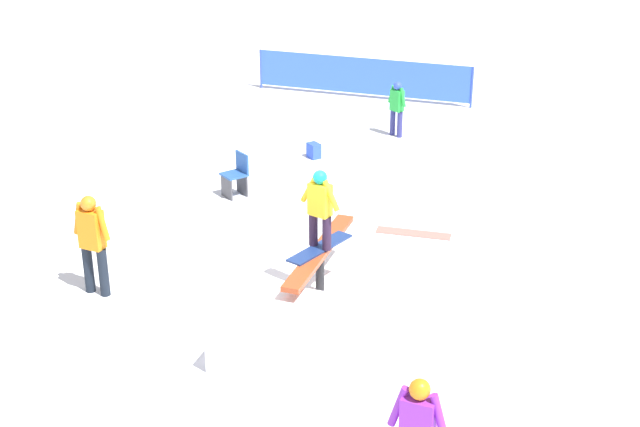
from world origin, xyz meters
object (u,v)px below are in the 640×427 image
object	(u,v)px
bystander_orange	(92,240)
folding_chair	(236,176)
backpack_on_snow	(314,151)
main_rider_on_rail	(320,211)
bystander_green	(397,106)
loose_snowboard_coral	(413,233)
rail_feature	(320,255)

from	to	relation	value
bystander_orange	folding_chair	world-z (taller)	bystander_orange
bystander_orange	backpack_on_snow	world-z (taller)	bystander_orange
bystander_orange	main_rider_on_rail	bearing A→B (deg)	-154.42
bystander_green	folding_chair	size ratio (longest dim) A/B	1.51
bystander_orange	folding_chair	bearing A→B (deg)	-89.13
folding_chair	backpack_on_snow	distance (m)	2.70
folding_chair	loose_snowboard_coral	bearing A→B (deg)	25.47
loose_snowboard_coral	bystander_orange	bearing A→B (deg)	37.76
loose_snowboard_coral	folding_chair	distance (m)	3.87
bystander_green	loose_snowboard_coral	size ratio (longest dim) A/B	0.97
bystander_green	backpack_on_snow	world-z (taller)	bystander_green
rail_feature	folding_chair	distance (m)	4.41
bystander_orange	bystander_green	size ratio (longest dim) A/B	1.26
bystander_green	loose_snowboard_coral	xyz separation A→B (m)	(-5.55, 0.60, -0.74)
rail_feature	bystander_orange	size ratio (longest dim) A/B	1.57
backpack_on_snow	bystander_green	bearing A→B (deg)	-84.40
main_rider_on_rail	folding_chair	size ratio (longest dim) A/B	1.48
loose_snowboard_coral	main_rider_on_rail	bearing A→B (deg)	67.23
main_rider_on_rail	backpack_on_snow	distance (m)	6.41
main_rider_on_rail	bystander_green	xyz separation A→B (m)	(7.63, -2.50, -0.68)
main_rider_on_rail	bystander_green	world-z (taller)	main_rider_on_rail
bystander_green	folding_chair	world-z (taller)	bystander_green
bystander_orange	loose_snowboard_coral	size ratio (longest dim) A/B	1.22
main_rider_on_rail	bystander_orange	distance (m)	3.58
bystander_orange	folding_chair	xyz separation A→B (m)	(3.90, -2.22, -0.53)
main_rider_on_rail	folding_chair	world-z (taller)	main_rider_on_rail
rail_feature	bystander_orange	world-z (taller)	bystander_orange
rail_feature	bystander_green	xyz separation A→B (m)	(7.63, -2.50, 0.08)
rail_feature	backpack_on_snow	xyz separation A→B (m)	(6.27, -0.41, -0.50)
rail_feature	main_rider_on_rail	distance (m)	0.76
rail_feature	main_rider_on_rail	xyz separation A→B (m)	(0.00, 0.00, 0.76)
main_rider_on_rail	loose_snowboard_coral	size ratio (longest dim) A/B	0.96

